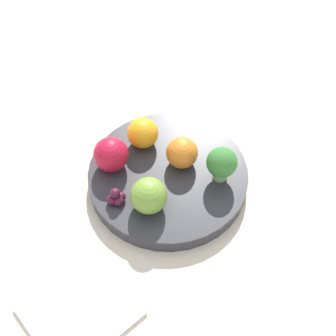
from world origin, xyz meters
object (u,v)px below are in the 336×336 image
object	(u,v)px
orange_back	(182,153)
napkin	(80,311)
broccoli	(222,163)
orange_front	(143,133)
apple_red	(149,196)
grape_cluster	(116,197)
bowl	(168,177)
apple_green	(111,155)

from	to	relation	value
orange_back	napkin	xyz separation A→B (m)	(-0.15, 0.22, -0.05)
broccoli	orange_back	xyz separation A→B (m)	(0.05, 0.04, -0.01)
broccoli	orange_front	distance (m)	0.14
broccoli	apple_red	size ratio (longest dim) A/B	1.11
apple_red	napkin	xyz separation A→B (m)	(-0.10, 0.14, -0.05)
broccoli	apple_red	bearing A→B (deg)	90.42
orange_front	napkin	xyz separation A→B (m)	(-0.21, 0.18, -0.05)
grape_cluster	bowl	bearing A→B (deg)	-80.45
broccoli	napkin	distance (m)	0.29
broccoli	napkin	xyz separation A→B (m)	(-0.10, 0.26, -0.06)
broccoli	grape_cluster	bearing A→B (deg)	80.14
apple_red	grape_cluster	size ratio (longest dim) A/B	1.83
apple_red	orange_back	xyz separation A→B (m)	(0.05, -0.08, -0.00)
orange_front	apple_green	bearing A→B (deg)	108.58
apple_green	orange_front	distance (m)	0.06
broccoli	orange_front	world-z (taller)	broccoli
orange_back	napkin	distance (m)	0.27
bowl	napkin	bearing A→B (deg)	125.70
broccoli	grape_cluster	world-z (taller)	broccoli
broccoli	apple_green	xyz separation A→B (m)	(0.09, 0.14, -0.01)
bowl	apple_red	size ratio (longest dim) A/B	4.60
orange_back	grape_cluster	bearing A→B (deg)	100.80
grape_cluster	apple_red	bearing A→B (deg)	-125.49
bowl	orange_front	world-z (taller)	orange_front
orange_back	grape_cluster	size ratio (longest dim) A/B	1.67
apple_green	broccoli	bearing A→B (deg)	-123.22
bowl	orange_back	distance (m)	0.05
apple_green	bowl	bearing A→B (deg)	-123.94
bowl	broccoli	world-z (taller)	broccoli
orange_back	broccoli	bearing A→B (deg)	-141.17
broccoli	orange_front	xyz separation A→B (m)	(0.11, 0.08, -0.01)
grape_cluster	apple_green	bearing A→B (deg)	-16.16
bowl	broccoli	bearing A→B (deg)	-122.44
orange_front	grape_cluster	world-z (taller)	orange_front
apple_red	napkin	bearing A→B (deg)	123.85
orange_front	grape_cluster	distance (m)	0.12
orange_front	bowl	bearing A→B (deg)	-170.94
orange_front	broccoli	bearing A→B (deg)	-145.04
orange_front	orange_back	size ratio (longest dim) A/B	1.01
apple_red	grape_cluster	world-z (taller)	apple_red
apple_red	orange_back	size ratio (longest dim) A/B	1.10
broccoli	napkin	world-z (taller)	broccoli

